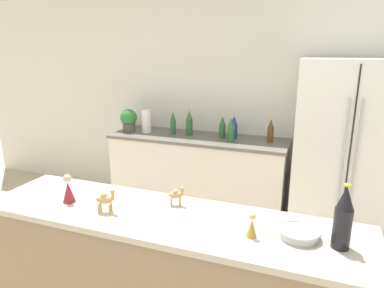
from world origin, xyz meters
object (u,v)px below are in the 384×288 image
back_bottle_4 (231,130)px  wise_man_figurine_purple (68,190)px  back_bottle_5 (234,127)px  wine_bottle (343,218)px  wise_man_figurine_crimson (252,227)px  camel_figurine (105,199)px  potted_plant (129,120)px  back_bottle_2 (271,131)px  fruit_bowl (299,233)px  paper_towel_roll (146,121)px  camel_figurine_second (176,194)px  refrigerator (346,154)px  back_bottle_1 (189,123)px  back_bottle_0 (173,123)px  back_bottle_3 (222,127)px

back_bottle_4 → wise_man_figurine_purple: (-0.47, -2.03, 0.04)m
back_bottle_5 → wine_bottle: bearing=-64.5°
back_bottle_4 → wise_man_figurine_crimson: 2.13m
camel_figurine → back_bottle_4: bearing=84.8°
potted_plant → wise_man_figurine_crimson: bearing=-47.5°
back_bottle_2 → back_bottle_5: back_bottle_5 is taller
back_bottle_4 → fruit_bowl: bearing=-67.0°
back_bottle_2 → wise_man_figurine_crimson: size_ratio=2.07×
back_bottle_5 → back_bottle_4: bearing=-87.0°
paper_towel_roll → camel_figurine_second: bearing=-57.8°
refrigerator → camel_figurine: (-1.34, -2.06, 0.19)m
back_bottle_5 → camel_figurine: (-0.18, -2.22, 0.05)m
wine_bottle → refrigerator: bearing=85.9°
back_bottle_1 → wise_man_figurine_purple: 2.15m
back_bottle_1 → fruit_bowl: (1.36, -2.08, -0.03)m
paper_towel_roll → back_bottle_0: bearing=5.9°
back_bottle_3 → camel_figurine: (-0.06, -2.18, 0.05)m
back_bottle_5 → wine_bottle: 2.38m
paper_towel_roll → camel_figurine_second: 2.24m
back_bottle_2 → camel_figurine: size_ratio=1.88×
back_bottle_3 → wine_bottle: (1.14, -2.10, 0.12)m
potted_plant → camel_figurine: 2.37m
refrigerator → camel_figurine: size_ratio=12.96×
back_bottle_2 → wise_man_figurine_crimson: 2.16m
back_bottle_2 → refrigerator: bearing=-9.2°
paper_towel_roll → back_bottle_0: (0.33, 0.03, -0.01)m
wise_man_figurine_purple → potted_plant: bearing=111.6°
potted_plant → back_bottle_1: size_ratio=0.91×
back_bottle_1 → back_bottle_5: bearing=4.6°
back_bottle_5 → fruit_bowl: (0.84, -2.12, -0.01)m
wise_man_figurine_purple → back_bottle_4: bearing=76.9°
back_bottle_0 → back_bottle_2: (1.13, 0.03, -0.01)m
back_bottle_2 → fruit_bowl: (0.43, -2.08, -0.01)m
back_bottle_0 → wise_man_figurine_purple: size_ratio=1.60×
potted_plant → back_bottle_2: bearing=2.7°
back_bottle_1 → back_bottle_0: bearing=-170.8°
back_bottle_3 → camel_figurine_second: 1.98m
potted_plant → back_bottle_4: 1.29m
back_bottle_2 → fruit_bowl: size_ratio=1.33×
back_bottle_0 → back_bottle_5: bearing=5.9°
back_bottle_5 → back_bottle_3: bearing=-158.4°
refrigerator → wise_man_figurine_purple: bearing=-128.8°
wise_man_figurine_crimson → camel_figurine_second: bearing=157.9°
refrigerator → camel_figurine_second: size_ratio=15.47×
back_bottle_5 → camel_figurine_second: (0.15, -2.01, 0.03)m
back_bottle_1 → wise_man_figurine_purple: (0.06, -2.14, 0.02)m
back_bottle_4 → back_bottle_3: bearing=138.7°
wise_man_figurine_crimson → wise_man_figurine_purple: bearing=179.4°
paper_towel_roll → back_bottle_5: bearing=5.9°
fruit_bowl → refrigerator: bearing=80.7°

